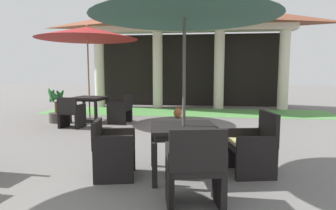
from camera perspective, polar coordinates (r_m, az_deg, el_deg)
The scene contains 14 objects.
ground_plane at distance 3.66m, azimuth -4.06°, elevation -17.39°, with size 60.00×60.00×0.00m, color slate.
background_pavilion at distance 12.19m, azimuth 4.03°, elevation 15.29°, with size 8.70×2.88×4.28m.
lawn_strip at distance 10.70m, azimuth 3.48°, elevation -1.41°, with size 10.50×2.21×0.01m, color #519347.
patio_table_near_foreground at distance 4.15m, azimuth 3.10°, elevation -5.45°, with size 1.08×1.08×0.72m.
patio_umbrella_near_foreground at distance 4.15m, azimuth 3.26°, elevation 18.46°, with size 2.57×2.57×2.58m.
patio_chair_near_foreground_east at distance 4.44m, azimuth 16.31°, elevation -7.76°, with size 0.69×0.73×0.91m.
patio_chair_near_foreground_west at distance 4.21m, azimuth -10.76°, elevation -8.54°, with size 0.64×0.67×0.81m.
patio_chair_near_foreground_south at distance 3.24m, azimuth 5.32°, elevation -12.44°, with size 0.70×0.60×0.91m.
patio_table_mid_right at distance 8.94m, azimuth -15.17°, elevation 0.89°, with size 0.97×0.97×0.74m.
patio_umbrella_mid_right at distance 8.96m, azimuth -15.56°, elevation 13.36°, with size 2.91×2.91×2.84m.
patio_chair_mid_right_east at distance 8.54m, azimuth -9.17°, elevation -0.86°, with size 0.61×0.64×0.82m.
patio_chair_mid_right_south at distance 8.10m, azimuth -18.45°, elevation -1.50°, with size 0.61×0.55×0.83m.
potted_palm_left_edge at distance 9.11m, azimuth -21.08°, elevation -0.88°, with size 0.57×0.60×1.03m.
terracotta_urn at distance 9.34m, azimuth 1.91°, elevation -1.55°, with size 0.26×0.26×0.41m.
Camera 1 is at (0.66, -3.28, 1.49)m, focal length 31.07 mm.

